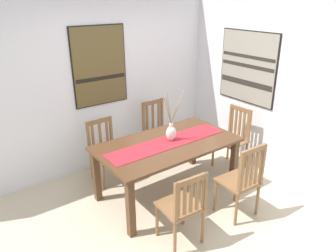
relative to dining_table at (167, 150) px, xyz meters
The scene contains 13 objects.
ground_plane 0.87m from the dining_table, 108.09° to the right, with size 6.40×6.40×0.03m, color beige.
wall_back 1.52m from the dining_table, 97.26° to the left, with size 6.40×0.12×2.70m, color silver.
wall_side 1.90m from the dining_table, 17.16° to the right, with size 0.12×6.40×2.70m, color silver.
dining_table is the anchor object (origin of this frame).
table_runner 0.11m from the dining_table, 90.00° to the right, with size 1.66×0.36×0.01m, color #B7232D.
centerpiece_vase 0.24m from the dining_table, 17.65° to the left, with size 0.33×0.13×0.66m.
chair_0 1.02m from the dining_table, 65.20° to the right, with size 0.44×0.44×0.97m.
chair_1 0.99m from the dining_table, 119.10° to the left, with size 0.43×0.43×0.89m.
chair_2 1.29m from the dining_table, ahead, with size 0.44×0.44×0.95m.
chair_3 1.04m from the dining_table, 61.99° to the left, with size 0.42×0.42×0.97m.
chair_4 0.98m from the dining_table, 117.07° to the right, with size 0.45×0.45×0.89m.
painting_on_back_wall 1.59m from the dining_table, 101.89° to the left, with size 0.83×0.05×1.14m.
painting_on_side_wall 1.84m from the dining_table, ahead, with size 0.05×1.04×1.08m.
Camera 1 is at (-2.06, -2.46, 2.52)m, focal length 34.20 mm.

